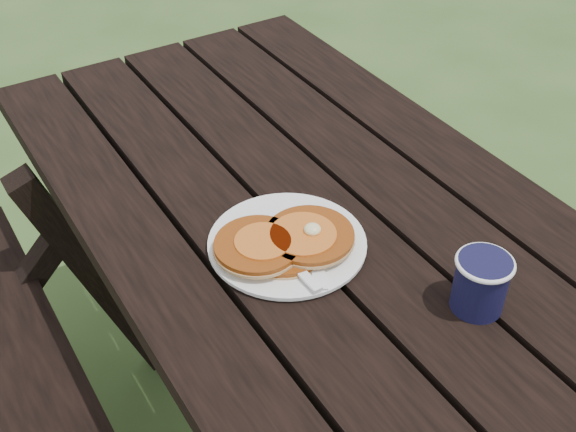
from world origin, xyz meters
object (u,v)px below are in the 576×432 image
picnic_table (366,415)px  plate (287,244)px  pancake_stack (286,242)px  coffee_cup (481,281)px

picnic_table → plate: plate is taller
picnic_table → pancake_stack: size_ratio=8.09×
pancake_stack → coffee_cup: bearing=-54.1°
coffee_cup → picnic_table: bearing=116.6°
pancake_stack → coffee_cup: (0.18, -0.25, 0.03)m
picnic_table → plate: 0.42m
plate → pancake_stack: pancake_stack is taller
plate → coffee_cup: size_ratio=2.77×
picnic_table → coffee_cup: size_ratio=19.94×
picnic_table → coffee_cup: coffee_cup is taller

